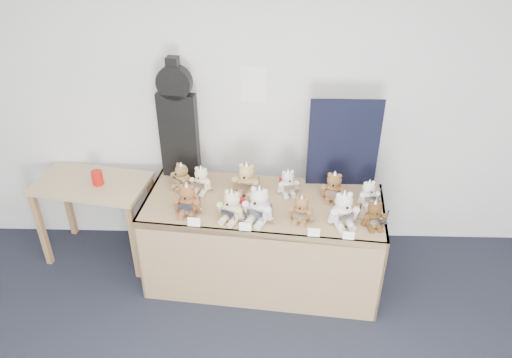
{
  "coord_description": "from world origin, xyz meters",
  "views": [
    {
      "loc": [
        0.15,
        -1.35,
        3.05
      ],
      "look_at": [
        0.05,
        1.8,
        1.07
      ],
      "focal_mm": 35.0,
      "sensor_mm": 36.0,
      "label": 1
    }
  ],
  "objects_px": {
    "teddy_front_right": "(301,210)",
    "teddy_back_right": "(334,187)",
    "teddy_back_left": "(201,180)",
    "teddy_back_centre_right": "(288,183)",
    "guitar_case": "(178,121)",
    "teddy_front_far_right": "(343,210)",
    "teddy_front_left": "(232,207)",
    "teddy_front_centre": "(259,206)",
    "teddy_front_end": "(374,215)",
    "teddy_front_far_left": "(187,200)",
    "red_cup": "(97,178)",
    "display_table": "(262,225)",
    "teddy_back_centre_left": "(246,180)",
    "teddy_back_far_left": "(181,177)",
    "side_table": "(94,194)",
    "teddy_back_end": "(368,194)"
  },
  "relations": [
    {
      "from": "teddy_front_centre",
      "to": "teddy_back_centre_right",
      "type": "bearing_deg",
      "value": 81.83
    },
    {
      "from": "teddy_front_left",
      "to": "teddy_front_centre",
      "type": "height_order",
      "value": "teddy_front_centre"
    },
    {
      "from": "teddy_front_right",
      "to": "teddy_back_centre_left",
      "type": "relative_size",
      "value": 0.78
    },
    {
      "from": "teddy_front_centre",
      "to": "teddy_front_far_right",
      "type": "height_order",
      "value": "teddy_front_centre"
    },
    {
      "from": "teddy_front_centre",
      "to": "teddy_back_right",
      "type": "distance_m",
      "value": 0.66
    },
    {
      "from": "teddy_front_end",
      "to": "teddy_back_far_left",
      "type": "distance_m",
      "value": 1.57
    },
    {
      "from": "side_table",
      "to": "teddy_back_right",
      "type": "xyz_separation_m",
      "value": [
        2.02,
        -0.21,
        0.24
      ]
    },
    {
      "from": "guitar_case",
      "to": "teddy_front_centre",
      "type": "height_order",
      "value": "guitar_case"
    },
    {
      "from": "teddy_front_right",
      "to": "teddy_back_centre_left",
      "type": "height_order",
      "value": "teddy_back_centre_left"
    },
    {
      "from": "display_table",
      "to": "teddy_front_far_right",
      "type": "xyz_separation_m",
      "value": [
        0.6,
        -0.18,
        0.29
      ]
    },
    {
      "from": "red_cup",
      "to": "teddy_front_centre",
      "type": "height_order",
      "value": "teddy_front_centre"
    },
    {
      "from": "teddy_front_far_right",
      "to": "guitar_case",
      "type": "bearing_deg",
      "value": 140.2
    },
    {
      "from": "guitar_case",
      "to": "teddy_back_centre_left",
      "type": "height_order",
      "value": "guitar_case"
    },
    {
      "from": "teddy_back_centre_left",
      "to": "teddy_back_centre_right",
      "type": "bearing_deg",
      "value": 14.36
    },
    {
      "from": "teddy_front_centre",
      "to": "teddy_back_centre_left",
      "type": "relative_size",
      "value": 1.05
    },
    {
      "from": "guitar_case",
      "to": "teddy_back_right",
      "type": "bearing_deg",
      "value": -6.31
    },
    {
      "from": "red_cup",
      "to": "teddy_back_left",
      "type": "xyz_separation_m",
      "value": [
        0.88,
        -0.08,
        0.04
      ]
    },
    {
      "from": "teddy_front_end",
      "to": "teddy_back_centre_right",
      "type": "bearing_deg",
      "value": 136.88
    },
    {
      "from": "teddy_back_far_left",
      "to": "teddy_back_centre_left",
      "type": "bearing_deg",
      "value": 33.15
    },
    {
      "from": "red_cup",
      "to": "teddy_back_centre_right",
      "type": "height_order",
      "value": "teddy_back_centre_right"
    },
    {
      "from": "teddy_back_end",
      "to": "teddy_back_far_left",
      "type": "height_order",
      "value": "teddy_back_far_left"
    },
    {
      "from": "teddy_front_left",
      "to": "teddy_back_centre_right",
      "type": "xyz_separation_m",
      "value": [
        0.43,
        0.37,
        -0.02
      ]
    },
    {
      "from": "red_cup",
      "to": "teddy_front_far_left",
      "type": "bearing_deg",
      "value": -25.74
    },
    {
      "from": "guitar_case",
      "to": "teddy_back_centre_left",
      "type": "xyz_separation_m",
      "value": [
        0.57,
        -0.27,
        -0.39
      ]
    },
    {
      "from": "teddy_back_centre_right",
      "to": "teddy_front_far_left",
      "type": "bearing_deg",
      "value": -171.97
    },
    {
      "from": "teddy_front_far_right",
      "to": "teddy_back_far_left",
      "type": "bearing_deg",
      "value": 147.41
    },
    {
      "from": "teddy_front_far_left",
      "to": "teddy_front_right",
      "type": "relative_size",
      "value": 1.21
    },
    {
      "from": "teddy_back_end",
      "to": "teddy_front_far_right",
      "type": "bearing_deg",
      "value": -144.44
    },
    {
      "from": "display_table",
      "to": "teddy_back_right",
      "type": "bearing_deg",
      "value": 20.18
    },
    {
      "from": "teddy_front_far_right",
      "to": "teddy_back_far_left",
      "type": "height_order",
      "value": "teddy_front_far_right"
    },
    {
      "from": "teddy_back_end",
      "to": "teddy_front_right",
      "type": "bearing_deg",
      "value": -169.79
    },
    {
      "from": "display_table",
      "to": "teddy_back_left",
      "type": "height_order",
      "value": "teddy_back_left"
    },
    {
      "from": "guitar_case",
      "to": "red_cup",
      "type": "height_order",
      "value": "guitar_case"
    },
    {
      "from": "teddy_front_right",
      "to": "teddy_back_right",
      "type": "distance_m",
      "value": 0.4
    },
    {
      "from": "teddy_front_far_right",
      "to": "teddy_front_end",
      "type": "relative_size",
      "value": 1.27
    },
    {
      "from": "teddy_front_right",
      "to": "teddy_back_right",
      "type": "bearing_deg",
      "value": 61.9
    },
    {
      "from": "display_table",
      "to": "teddy_front_end",
      "type": "distance_m",
      "value": 0.89
    },
    {
      "from": "teddy_front_far_right",
      "to": "teddy_back_left",
      "type": "bearing_deg",
      "value": 146.55
    },
    {
      "from": "red_cup",
      "to": "teddy_front_far_right",
      "type": "height_order",
      "value": "teddy_front_far_right"
    },
    {
      "from": "teddy_back_centre_right",
      "to": "guitar_case",
      "type": "bearing_deg",
      "value": 150.51
    },
    {
      "from": "teddy_front_right",
      "to": "teddy_front_far_left",
      "type": "bearing_deg",
      "value": -170.12
    },
    {
      "from": "teddy_back_centre_left",
      "to": "red_cup",
      "type": "bearing_deg",
      "value": -172.87
    },
    {
      "from": "teddy_front_left",
      "to": "teddy_back_centre_left",
      "type": "xyz_separation_m",
      "value": [
        0.09,
        0.36,
        0.01
      ]
    },
    {
      "from": "teddy_front_centre",
      "to": "teddy_front_end",
      "type": "distance_m",
      "value": 0.85
    },
    {
      "from": "side_table",
      "to": "teddy_back_left",
      "type": "bearing_deg",
      "value": 3.03
    },
    {
      "from": "side_table",
      "to": "teddy_back_left",
      "type": "height_order",
      "value": "teddy_back_left"
    },
    {
      "from": "teddy_front_right",
      "to": "teddy_back_right",
      "type": "relative_size",
      "value": 0.89
    },
    {
      "from": "teddy_front_far_left",
      "to": "teddy_back_right",
      "type": "height_order",
      "value": "teddy_front_far_left"
    },
    {
      "from": "teddy_back_left",
      "to": "teddy_back_centre_right",
      "type": "height_order",
      "value": "teddy_back_left"
    },
    {
      "from": "teddy_front_far_left",
      "to": "teddy_front_far_right",
      "type": "distance_m",
      "value": 1.17
    }
  ]
}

